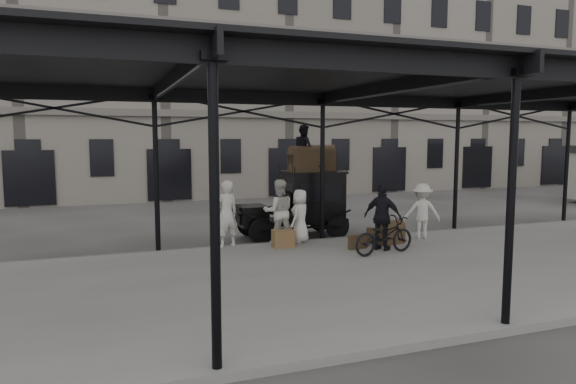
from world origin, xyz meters
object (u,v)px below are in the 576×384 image
Objects in this scene: steamer_trunk_platform at (390,234)px; steamer_trunk_roof_near at (304,161)px; taxi at (303,201)px; porter_official at (383,217)px; porter_left at (227,214)px; bicycle at (384,236)px.

steamer_trunk_roof_near is at bearing 114.45° from steamer_trunk_platform.
steamer_trunk_roof_near is (-0.08, -0.25, 1.33)m from taxi.
taxi reaches higher than steamer_trunk_platform.
porter_official is at bearing -70.46° from steamer_trunk_roof_near.
porter_left is 2.02× the size of steamer_trunk_roof_near.
porter_official is (1.07, -3.30, -0.11)m from taxi.
taxi is 1.35m from steamer_trunk_roof_near.
taxi is 3.22m from steamer_trunk_platform.
porter_left is 4.89m from steamer_trunk_platform.
porter_official is 1.18m from steamer_trunk_platform.
steamer_trunk_roof_near reaches higher than porter_official.
steamer_trunk_roof_near is (2.85, 1.14, 1.42)m from porter_left.
bicycle is (-0.20, -0.43, -0.43)m from porter_official.
porter_official is at bearing -34.56° from bicycle.
steamer_trunk_platform is (1.76, -2.59, -0.76)m from taxi.
steamer_trunk_roof_near reaches higher than bicycle.
taxi is 1.89× the size of porter_left.
taxi is at bearing 70.77° from steamer_trunk_roof_near.
porter_left is 2.44× the size of steamer_trunk_platform.
bicycle is at bearing -141.67° from steamer_trunk_platform.
taxi is at bearing -19.17° from porter_official.
taxi is 3.81× the size of steamer_trunk_roof_near.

